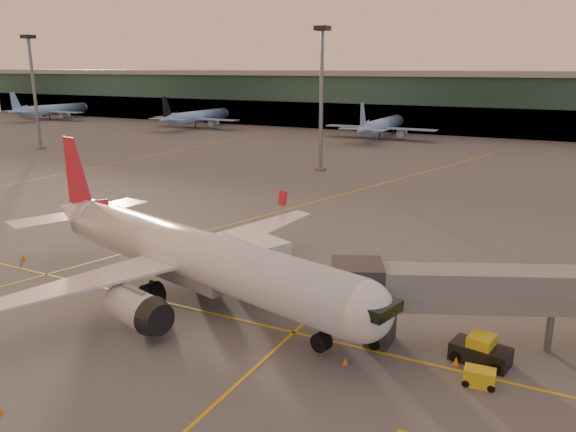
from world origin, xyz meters
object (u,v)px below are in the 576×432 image
at_px(main_airplane, 184,254).
at_px(catering_truck, 257,260).
at_px(gpu_cart, 479,378).
at_px(pushback_tug, 481,352).

distance_m(main_airplane, catering_truck, 6.19).
xyz_separation_m(main_airplane, gpu_cart, (23.89, -2.69, -3.37)).
relative_size(main_airplane, gpu_cart, 20.22).
xyz_separation_m(gpu_cart, pushback_tug, (-0.40, 2.91, 0.23)).
distance_m(gpu_cart, pushback_tug, 2.95).
height_order(main_airplane, catering_truck, main_airplane).
relative_size(catering_truck, gpu_cart, 3.46).
xyz_separation_m(catering_truck, gpu_cart, (19.49, -6.87, -2.19)).
bearing_deg(catering_truck, main_airplane, -113.02).
distance_m(main_airplane, pushback_tug, 23.70).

